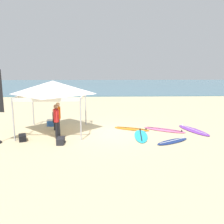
{
  "coord_description": "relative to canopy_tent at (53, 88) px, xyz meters",
  "views": [
    {
      "loc": [
        -0.28,
        -12.19,
        3.44
      ],
      "look_at": [
        0.16,
        0.68,
        1.0
      ],
      "focal_mm": 38.04,
      "sensor_mm": 36.0,
      "label": 1
    }
  ],
  "objects": [
    {
      "name": "gear_bag_near_tent",
      "position": [
        0.69,
        -2.11,
        -2.25
      ],
      "size": [
        0.34,
        0.61,
        0.28
      ],
      "primitive_type": "cube",
      "rotation": [
        0.0,
        0.0,
        1.6
      ],
      "color": "#232328",
      "rests_on": "ground"
    },
    {
      "name": "surfboard_navy",
      "position": [
        5.87,
        -2.02,
        -2.35
      ],
      "size": [
        1.86,
        1.4,
        0.19
      ],
      "color": "navy",
      "rests_on": "ground"
    },
    {
      "name": "person_black",
      "position": [
        -0.06,
        0.39,
        -1.73
      ],
      "size": [
        0.3,
        0.54,
        1.2
      ],
      "color": "black",
      "rests_on": "ground"
    },
    {
      "name": "sea",
      "position": [
        2.95,
        33.36,
        -2.34
      ],
      "size": [
        80.0,
        36.0,
        0.1
      ],
      "primitive_type": "cube",
      "color": "teal",
      "rests_on": "ground"
    },
    {
      "name": "surfboard_pink",
      "position": [
        6.0,
        0.04,
        -2.35
      ],
      "size": [
        2.32,
        1.77,
        0.19
      ],
      "color": "pink",
      "rests_on": "ground"
    },
    {
      "name": "person_orange",
      "position": [
        0.37,
        -0.76,
        -1.4
      ],
      "size": [
        0.27,
        0.55,
        1.71
      ],
      "color": "#2D2D33",
      "rests_on": "ground"
    },
    {
      "name": "canopy_tent",
      "position": [
        0.0,
        0.0,
        0.0
      ],
      "size": [
        3.26,
        3.26,
        2.75
      ],
      "color": "#B7B7BC",
      "rests_on": "ground"
    },
    {
      "name": "surfboard_orange",
      "position": [
        4.22,
        0.32,
        -2.35
      ],
      "size": [
        2.08,
        1.35,
        0.19
      ],
      "color": "orange",
      "rests_on": "ground"
    },
    {
      "name": "person_red",
      "position": [
        0.39,
        -1.41,
        -1.4
      ],
      "size": [
        0.32,
        0.53,
        1.71
      ],
      "color": "black",
      "rests_on": "ground"
    },
    {
      "name": "gear_bag_by_pole",
      "position": [
        -1.22,
        -1.55,
        -2.25
      ],
      "size": [
        0.51,
        0.67,
        0.28
      ],
      "primitive_type": "cube",
      "rotation": [
        0.0,
        0.0,
        1.93
      ],
      "color": "black",
      "rests_on": "ground"
    },
    {
      "name": "cooler_box",
      "position": [
        -0.45,
        1.26,
        -2.19
      ],
      "size": [
        0.5,
        0.36,
        0.39
      ],
      "color": "#2D60B7",
      "rests_on": "ground"
    },
    {
      "name": "ground_plane",
      "position": [
        2.95,
        -0.35,
        -2.39
      ],
      "size": [
        80.0,
        80.0,
        0.0
      ],
      "primitive_type": "plane",
      "color": "beige"
    },
    {
      "name": "surfboard_purple",
      "position": [
        7.57,
        -0.09,
        -2.35
      ],
      "size": [
        1.38,
        2.52,
        0.19
      ],
      "color": "purple",
      "rests_on": "ground"
    },
    {
      "name": "surfboard_cyan",
      "position": [
        4.54,
        -1.02,
        -2.35
      ],
      "size": [
        0.9,
        2.47,
        0.19
      ],
      "color": "#23B2CC",
      "rests_on": "ground"
    }
  ]
}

